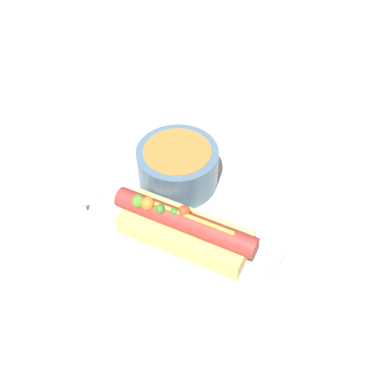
{
  "coord_description": "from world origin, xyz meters",
  "views": [
    {
      "loc": [
        0.19,
        -0.34,
        0.48
      ],
      "look_at": [
        0.0,
        0.0,
        0.05
      ],
      "focal_mm": 42.0,
      "sensor_mm": 36.0,
      "label": 1
    }
  ],
  "objects": [
    {
      "name": "soup_bowl",
      "position": [
        -0.04,
        0.03,
        0.05
      ],
      "size": [
        0.11,
        0.11,
        0.06
      ],
      "color": "slate",
      "rests_on": "dinner_plate"
    },
    {
      "name": "dinner_plate",
      "position": [
        0.0,
        0.0,
        0.01
      ],
      "size": [
        0.28,
        0.28,
        0.02
      ],
      "color": "white",
      "rests_on": "ground_plane"
    },
    {
      "name": "spoon",
      "position": [
        -0.06,
        0.02,
        0.02
      ],
      "size": [
        0.11,
        0.13,
        0.01
      ],
      "rotation": [
        0.0,
        0.0,
        0.91
      ],
      "color": "#B7B7BC",
      "rests_on": "dinner_plate"
    },
    {
      "name": "hot_dog",
      "position": [
        0.02,
        -0.05,
        0.04
      ],
      "size": [
        0.18,
        0.07,
        0.06
      ],
      "rotation": [
        0.0,
        0.0,
        0.07
      ],
      "color": "#DBAD60",
      "rests_on": "dinner_plate"
    },
    {
      "name": "ground_plane",
      "position": [
        0.0,
        0.0,
        0.0
      ],
      "size": [
        4.0,
        4.0,
        0.0
      ],
      "primitive_type": "plane",
      "color": "#BCB7AD"
    }
  ]
}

